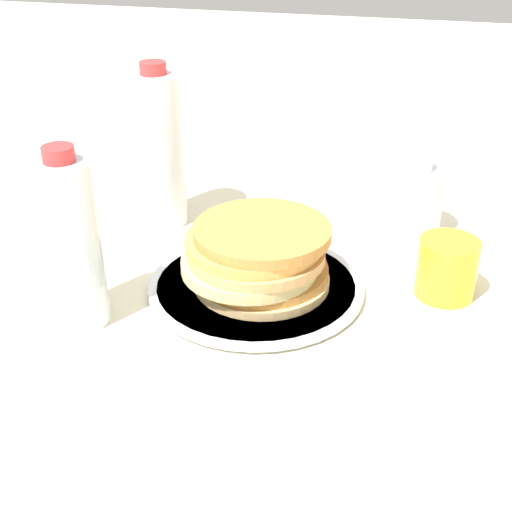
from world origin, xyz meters
TOP-DOWN VIEW (x-y plane):
  - ground_plane at (0.00, 0.00)m, footprint 4.00×4.00m
  - plate at (0.02, 0.03)m, footprint 0.29×0.29m
  - pancake_stack at (0.03, 0.03)m, footprint 0.19×0.20m
  - juice_glass at (0.08, -0.22)m, footprint 0.08×0.08m
  - cream_jug at (0.25, -0.16)m, footprint 0.10×0.10m
  - water_bottle_near at (0.20, 0.22)m, footprint 0.08×0.08m
  - water_bottle_mid at (-0.09, 0.23)m, footprint 0.07×0.07m

SIDE VIEW (x-z plane):
  - ground_plane at x=0.00m, z-range 0.00..0.00m
  - plate at x=0.02m, z-range 0.00..0.01m
  - juice_glass at x=0.08m, z-range 0.00..0.08m
  - pancake_stack at x=0.03m, z-range 0.01..0.09m
  - cream_jug at x=0.25m, z-range -0.01..0.13m
  - water_bottle_mid at x=-0.09m, z-range -0.01..0.22m
  - water_bottle_near at x=0.20m, z-range -0.01..0.25m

